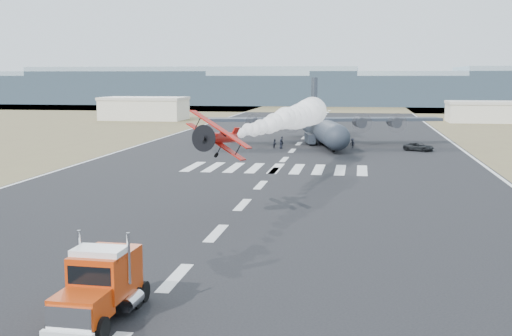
% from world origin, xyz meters
% --- Properties ---
extents(ground, '(500.00, 500.00, 0.00)m').
position_xyz_m(ground, '(0.00, 0.00, 0.00)').
color(ground, black).
rests_on(ground, ground).
extents(scrub_far, '(500.00, 80.00, 0.00)m').
position_xyz_m(scrub_far, '(0.00, 230.00, 0.00)').
color(scrub_far, brown).
rests_on(scrub_far, ground).
extents(runway_markings, '(60.00, 260.00, 0.01)m').
position_xyz_m(runway_markings, '(0.00, 60.00, 0.01)').
color(runway_markings, silver).
rests_on(runway_markings, ground).
extents(ridge_seg_b, '(150.00, 50.00, 15.00)m').
position_xyz_m(ridge_seg_b, '(-130.00, 260.00, 7.50)').
color(ridge_seg_b, '#7F94A1').
rests_on(ridge_seg_b, ground).
extents(ridge_seg_c, '(150.00, 50.00, 17.00)m').
position_xyz_m(ridge_seg_c, '(-65.00, 260.00, 8.50)').
color(ridge_seg_c, '#7F94A1').
rests_on(ridge_seg_c, ground).
extents(ridge_seg_d, '(150.00, 50.00, 13.00)m').
position_xyz_m(ridge_seg_d, '(0.00, 260.00, 6.50)').
color(ridge_seg_d, '#7F94A1').
rests_on(ridge_seg_d, ground).
extents(ridge_seg_e, '(150.00, 50.00, 15.00)m').
position_xyz_m(ridge_seg_e, '(65.00, 260.00, 7.50)').
color(ridge_seg_e, '#7F94A1').
rests_on(ridge_seg_e, ground).
extents(hangar_left, '(24.50, 14.50, 6.70)m').
position_xyz_m(hangar_left, '(-52.00, 145.00, 3.41)').
color(hangar_left, beige).
rests_on(hangar_left, ground).
extents(hangar_right, '(20.50, 12.50, 5.90)m').
position_xyz_m(hangar_right, '(46.00, 150.00, 3.01)').
color(hangar_right, beige).
rests_on(hangar_right, ground).
extents(semi_truck, '(3.14, 8.72, 3.90)m').
position_xyz_m(semi_truck, '(-1.92, -7.32, 1.92)').
color(semi_truck, black).
rests_on(semi_truck, ground).
extents(aerobatic_biplane, '(5.93, 6.03, 4.47)m').
position_xyz_m(aerobatic_biplane, '(-0.90, 17.18, 7.48)').
color(aerobatic_biplane, '#B0170B').
extents(smoke_trail, '(7.76, 37.77, 4.15)m').
position_xyz_m(smoke_trail, '(3.72, 47.83, 7.76)').
color(smoke_trail, white).
extents(transport_aircraft, '(43.55, 35.65, 12.63)m').
position_xyz_m(transport_aircraft, '(4.53, 83.70, 3.26)').
color(transport_aircraft, '#1F252F').
rests_on(transport_aircraft, ground).
extents(support_vehicle, '(5.69, 4.42, 1.44)m').
position_xyz_m(support_vehicle, '(21.72, 75.22, 0.72)').
color(support_vehicle, black).
rests_on(support_vehicle, ground).
extents(crew_a, '(0.84, 0.79, 1.81)m').
position_xyz_m(crew_a, '(7.21, 80.06, 0.91)').
color(crew_a, black).
rests_on(crew_a, ground).
extents(crew_b, '(0.79, 0.93, 1.64)m').
position_xyz_m(crew_b, '(-3.51, 75.46, 0.82)').
color(crew_b, black).
rests_on(crew_b, ground).
extents(crew_c, '(1.19, 1.22, 1.80)m').
position_xyz_m(crew_c, '(10.28, 77.69, 0.90)').
color(crew_c, black).
rests_on(crew_c, ground).
extents(crew_d, '(1.05, 0.82, 1.59)m').
position_xyz_m(crew_d, '(4.06, 80.40, 0.79)').
color(crew_d, black).
rests_on(crew_d, ground).
extents(crew_e, '(0.83, 0.98, 1.73)m').
position_xyz_m(crew_e, '(-2.34, 74.95, 0.86)').
color(crew_e, black).
rests_on(crew_e, ground).
extents(crew_f, '(1.36, 1.37, 1.57)m').
position_xyz_m(crew_f, '(2.66, 80.63, 0.78)').
color(crew_f, black).
rests_on(crew_f, ground).
extents(crew_g, '(0.56, 0.67, 1.78)m').
position_xyz_m(crew_g, '(-2.72, 79.24, 0.89)').
color(crew_g, black).
rests_on(crew_g, ground).
extents(crew_h, '(0.96, 0.94, 1.71)m').
position_xyz_m(crew_h, '(5.77, 80.54, 0.86)').
color(crew_h, black).
rests_on(crew_h, ground).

